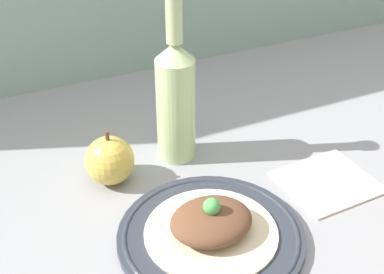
# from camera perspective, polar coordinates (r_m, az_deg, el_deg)

# --- Properties ---
(ground_plane) EXTENTS (1.80, 1.10, 0.04)m
(ground_plane) POSITION_cam_1_polar(r_m,az_deg,el_deg) (0.89, 6.17, -7.73)
(ground_plane) COLOR gray
(plate) EXTENTS (0.28, 0.28, 0.01)m
(plate) POSITION_cam_1_polar(r_m,az_deg,el_deg) (0.80, 2.03, -10.45)
(plate) COLOR #2D333D
(plate) RESTS_ON ground_plane
(plated_food) EXTENTS (0.20, 0.20, 0.06)m
(plated_food) POSITION_cam_1_polar(r_m,az_deg,el_deg) (0.78, 2.06, -9.18)
(plated_food) COLOR beige
(plated_food) RESTS_ON plate
(cider_bottle) EXTENTS (0.07, 0.07, 0.31)m
(cider_bottle) POSITION_cam_1_polar(r_m,az_deg,el_deg) (0.91, -1.76, 4.33)
(cider_bottle) COLOR #B7D18E
(cider_bottle) RESTS_ON ground_plane
(apple) EXTENTS (0.08, 0.08, 0.10)m
(apple) POSITION_cam_1_polar(r_m,az_deg,el_deg) (0.90, -8.77, -2.48)
(apple) COLOR gold
(apple) RESTS_ON ground_plane
(napkin) EXTENTS (0.15, 0.14, 0.01)m
(napkin) POSITION_cam_1_polar(r_m,az_deg,el_deg) (0.93, 14.26, -4.58)
(napkin) COLOR beige
(napkin) RESTS_ON ground_plane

